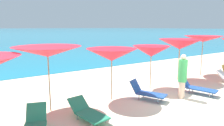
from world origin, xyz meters
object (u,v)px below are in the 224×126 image
at_px(umbrella_2, 48,52).
at_px(umbrella_5, 180,44).
at_px(umbrella_3, 112,55).
at_px(beachgoer_0, 182,75).
at_px(umbrella_4, 151,51).
at_px(umbrella_6, 203,39).
at_px(lounge_chair_3, 35,124).
at_px(lounge_chair_6, 146,92).
at_px(lounge_chair_5, 87,111).
at_px(lounge_chair_2, 196,87).

bearing_deg(umbrella_2, umbrella_5, 2.25).
relative_size(umbrella_3, beachgoer_0, 1.14).
distance_m(umbrella_3, umbrella_4, 2.41).
distance_m(umbrella_6, lounge_chair_3, 10.48).
bearing_deg(lounge_chair_6, lounge_chair_5, 161.06).
bearing_deg(beachgoer_0, umbrella_3, 153.08).
bearing_deg(lounge_chair_2, beachgoer_0, 164.27).
bearing_deg(lounge_chair_3, umbrella_6, 29.32).
bearing_deg(umbrella_2, umbrella_4, -0.14).
relative_size(lounge_chair_3, lounge_chair_5, 1.00).
bearing_deg(lounge_chair_2, lounge_chair_6, 147.82).
height_order(umbrella_4, lounge_chair_3, umbrella_4).
relative_size(umbrella_2, umbrella_5, 0.96).
xyz_separation_m(umbrella_5, lounge_chair_6, (-3.65, -1.33, -1.65)).
height_order(umbrella_3, lounge_chair_6, umbrella_3).
distance_m(umbrella_2, umbrella_5, 7.22).
xyz_separation_m(umbrella_4, lounge_chair_3, (-5.67, -1.43, -1.46)).
height_order(umbrella_4, lounge_chair_2, umbrella_4).
bearing_deg(umbrella_2, lounge_chair_5, -60.58).
height_order(umbrella_3, lounge_chair_3, umbrella_3).
distance_m(umbrella_3, umbrella_5, 4.85).
bearing_deg(umbrella_5, umbrella_2, -177.75).
xyz_separation_m(umbrella_2, lounge_chair_5, (0.75, -1.32, -1.82)).
distance_m(lounge_chair_2, beachgoer_0, 1.20).
bearing_deg(lounge_chair_5, beachgoer_0, -13.59).
bearing_deg(umbrella_3, beachgoer_0, -30.55).
bearing_deg(beachgoer_0, lounge_chair_5, 178.01).
distance_m(umbrella_4, umbrella_6, 4.53).
distance_m(umbrella_2, umbrella_4, 4.80).
distance_m(umbrella_5, lounge_chair_2, 2.93).
relative_size(lounge_chair_2, lounge_chair_5, 1.06).
bearing_deg(lounge_chair_3, lounge_chair_5, 23.83).
bearing_deg(lounge_chair_5, umbrella_6, 2.49).
bearing_deg(umbrella_5, umbrella_4, -173.06).
distance_m(umbrella_6, lounge_chair_6, 6.17).
bearing_deg(umbrella_3, lounge_chair_3, -160.38).
height_order(umbrella_6, lounge_chair_5, umbrella_6).
bearing_deg(umbrella_5, lounge_chair_5, -166.03).
bearing_deg(umbrella_6, umbrella_4, -176.64).
relative_size(umbrella_4, lounge_chair_5, 1.28).
distance_m(umbrella_4, beachgoer_0, 1.90).
bearing_deg(umbrella_3, umbrella_2, 173.58).
relative_size(lounge_chair_3, lounge_chair_6, 1.04).
xyz_separation_m(umbrella_2, lounge_chair_3, (-0.88, -1.44, -1.76)).
bearing_deg(lounge_chair_6, lounge_chair_3, 160.41).
height_order(umbrella_5, lounge_chair_3, umbrella_5).
xyz_separation_m(lounge_chair_6, beachgoer_0, (1.31, -0.69, 0.64)).
distance_m(lounge_chair_6, beachgoer_0, 1.62).
distance_m(umbrella_3, lounge_chair_3, 3.79).
bearing_deg(umbrella_5, umbrella_3, -173.45).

